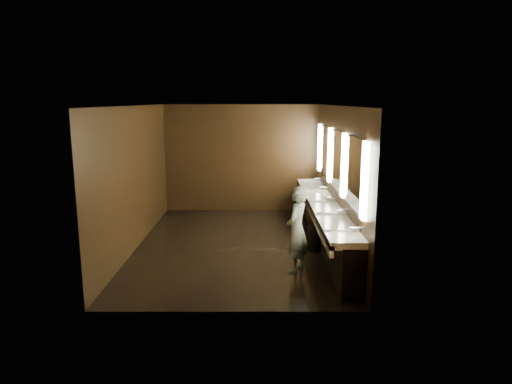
{
  "coord_description": "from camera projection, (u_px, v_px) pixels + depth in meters",
  "views": [
    {
      "loc": [
        0.4,
        -8.91,
        2.9
      ],
      "look_at": [
        0.39,
        0.0,
        1.11
      ],
      "focal_mm": 32.0,
      "sensor_mm": 36.0,
      "label": 1
    }
  ],
  "objects": [
    {
      "name": "wall_front",
      "position": [
        227.0,
        215.0,
        6.09
      ],
      "size": [
        4.0,
        0.02,
        2.8
      ],
      "primitive_type": "cube",
      "color": "black",
      "rests_on": "floor"
    },
    {
      "name": "person",
      "position": [
        297.0,
        229.0,
        7.75
      ],
      "size": [
        0.55,
        0.64,
        1.49
      ],
      "primitive_type": "imported",
      "rotation": [
        0.0,
        0.0,
        -1.99
      ],
      "color": "#85C2C7",
      "rests_on": "floor"
    },
    {
      "name": "ceiling",
      "position": [
        236.0,
        106.0,
        8.76
      ],
      "size": [
        4.0,
        6.0,
        0.02
      ],
      "primitive_type": "cube",
      "color": "#2D2D2B",
      "rests_on": "wall_back"
    },
    {
      "name": "trash_bin",
      "position": [
        316.0,
        237.0,
        8.94
      ],
      "size": [
        0.37,
        0.37,
        0.54
      ],
      "primitive_type": "cylinder",
      "rotation": [
        0.0,
        0.0,
        0.06
      ],
      "color": "black",
      "rests_on": "floor"
    },
    {
      "name": "wall_left",
      "position": [
        136.0,
        177.0,
        9.03
      ],
      "size": [
        0.02,
        6.0,
        2.8
      ],
      "primitive_type": "cube",
      "color": "black",
      "rests_on": "floor"
    },
    {
      "name": "wall_back",
      "position": [
        241.0,
        158.0,
        11.97
      ],
      "size": [
        4.0,
        0.02,
        2.8
      ],
      "primitive_type": "cube",
      "color": "black",
      "rests_on": "floor"
    },
    {
      "name": "mirror_band",
      "position": [
        337.0,
        160.0,
        8.96
      ],
      "size": [
        0.06,
        5.03,
        1.15
      ],
      "color": "white",
      "rests_on": "wall_right"
    },
    {
      "name": "wall_right",
      "position": [
        337.0,
        177.0,
        9.03
      ],
      "size": [
        0.02,
        6.0,
        2.8
      ],
      "primitive_type": "cube",
      "color": "black",
      "rests_on": "floor"
    },
    {
      "name": "sink_counter",
      "position": [
        325.0,
        222.0,
        9.21
      ],
      "size": [
        0.55,
        5.4,
        1.01
      ],
      "color": "black",
      "rests_on": "floor"
    },
    {
      "name": "floor",
      "position": [
        237.0,
        245.0,
        9.31
      ],
      "size": [
        6.0,
        6.0,
        0.0
      ],
      "primitive_type": "plane",
      "color": "black",
      "rests_on": "ground"
    }
  ]
}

